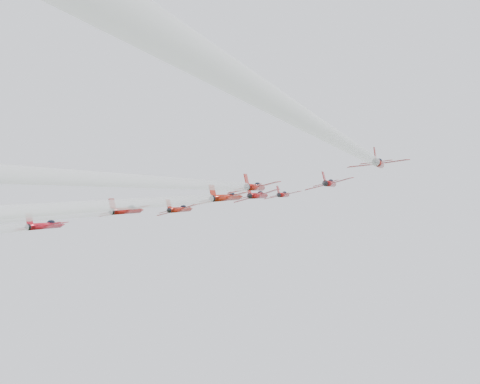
% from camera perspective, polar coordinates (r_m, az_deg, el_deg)
% --- Properties ---
extents(jet_lead, '(9.07, 11.80, 6.82)m').
position_cam_1_polar(jet_lead, '(153.75, 3.72, -0.23)').
color(jet_lead, maroon).
extents(jet_row2_left, '(9.63, 12.54, 7.24)m').
position_cam_1_polar(jet_row2_left, '(140.04, -5.14, -1.47)').
color(jet_row2_left, '#9F1A0F').
extents(jet_row2_center, '(10.07, 13.11, 7.57)m').
position_cam_1_polar(jet_row2_center, '(135.08, 1.55, -0.29)').
color(jet_row2_center, '#A00F12').
extents(jet_row2_right, '(10.21, 13.29, 7.68)m').
position_cam_1_polar(jet_row2_right, '(135.97, 7.67, 0.73)').
color(jet_row2_right, maroon).
extents(jet_center, '(10.47, 101.34, 53.61)m').
position_cam_1_polar(jet_center, '(75.14, -14.14, -0.83)').
color(jet_center, '#AD2010').
extents(jet_rear_right, '(8.73, 84.51, 44.71)m').
position_cam_1_polar(jet_rear_right, '(64.46, -9.71, 0.58)').
color(jet_rear_right, '#A91810').
extents(jet_rear_farright, '(8.84, 85.53, 45.25)m').
position_cam_1_polar(jet_rear_farright, '(55.07, 6.65, 4.16)').
color(jet_rear_farright, maroon).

